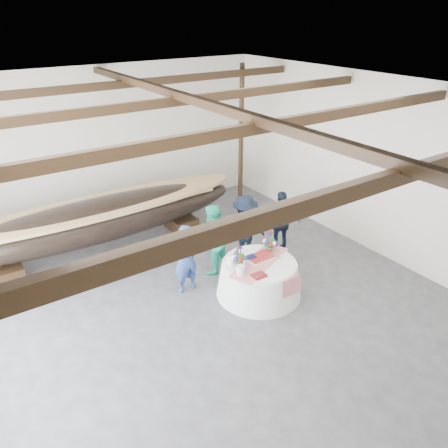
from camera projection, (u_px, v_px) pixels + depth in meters
floor at (220, 319)px, 9.17m from camera, size 10.00×12.00×0.01m
wall_back at (104, 147)px, 12.60m from camera, size 10.00×0.02×4.50m
wall_right at (389, 172)px, 10.68m from camera, size 0.02×12.00×4.50m
ceiling at (219, 100)px, 7.16m from camera, size 10.00×12.00×0.01m
pavilion_structure at (197, 122)px, 7.92m from camera, size 9.80×11.76×4.50m
longboat_display at (99, 220)px, 11.27m from camera, size 7.93×1.59×1.49m
banquet_table at (259, 278)px, 9.81m from camera, size 1.92×1.92×0.82m
tabletop_items at (254, 254)px, 9.64m from camera, size 1.85×1.20×0.40m
guest_woman_blue at (185, 259)px, 9.75m from camera, size 0.64×0.44×1.66m
guest_woman_teal at (212, 240)px, 10.44m from camera, size 1.04×0.94×1.77m
guest_man_left at (245, 229)px, 10.95m from camera, size 1.25×0.87×1.77m
guest_man_right at (281, 222)px, 11.32m from camera, size 1.09×0.82×1.71m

